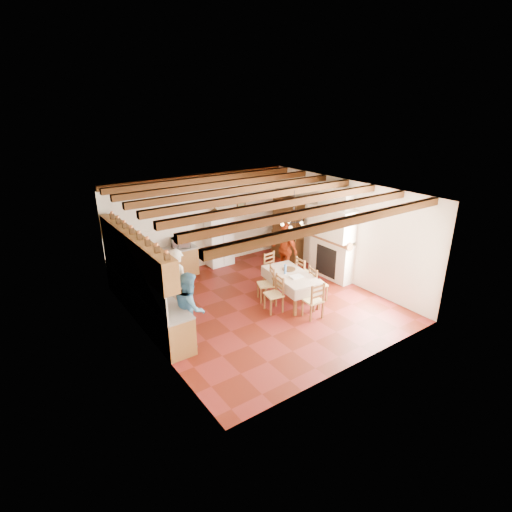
{
  "coord_description": "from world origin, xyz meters",
  "views": [
    {
      "loc": [
        -5.49,
        -7.67,
        5.04
      ],
      "look_at": [
        0.1,
        0.3,
        1.25
      ],
      "focal_mm": 28.0,
      "sensor_mm": 36.0,
      "label": 1
    }
  ],
  "objects_px": {
    "chair_end_far": "(273,269)",
    "microwave": "(181,243)",
    "dining_table": "(291,277)",
    "chair_right_far": "(305,273)",
    "hutch": "(288,228)",
    "chair_right_near": "(318,283)",
    "chair_end_near": "(313,300)",
    "person_woman_red": "(284,249)",
    "refrigerator": "(218,240)",
    "person_man": "(178,288)",
    "chair_left_near": "(274,294)",
    "person_woman_blue": "(190,308)",
    "chair_left_far": "(266,284)"
  },
  "relations": [
    {
      "from": "refrigerator",
      "to": "microwave",
      "type": "xyz_separation_m",
      "value": [
        -1.38,
        -0.14,
        0.22
      ]
    },
    {
      "from": "chair_left_far",
      "to": "chair_end_far",
      "type": "distance_m",
      "value": 1.03
    },
    {
      "from": "person_man",
      "to": "microwave",
      "type": "distance_m",
      "value": 3.03
    },
    {
      "from": "refrigerator",
      "to": "chair_end_near",
      "type": "height_order",
      "value": "refrigerator"
    },
    {
      "from": "dining_table",
      "to": "chair_end_near",
      "type": "xyz_separation_m",
      "value": [
        -0.15,
        -1.02,
        -0.2
      ]
    },
    {
      "from": "dining_table",
      "to": "chair_right_near",
      "type": "relative_size",
      "value": 1.92
    },
    {
      "from": "dining_table",
      "to": "chair_right_far",
      "type": "height_order",
      "value": "chair_right_far"
    },
    {
      "from": "chair_right_near",
      "to": "chair_end_near",
      "type": "distance_m",
      "value": 0.97
    },
    {
      "from": "person_woman_blue",
      "to": "microwave",
      "type": "xyz_separation_m",
      "value": [
        1.42,
        3.48,
        0.22
      ]
    },
    {
      "from": "chair_end_far",
      "to": "microwave",
      "type": "xyz_separation_m",
      "value": [
        -1.86,
        2.16,
        0.57
      ]
    },
    {
      "from": "person_woman_red",
      "to": "microwave",
      "type": "xyz_separation_m",
      "value": [
        -2.58,
        1.81,
        0.22
      ]
    },
    {
      "from": "chair_left_far",
      "to": "chair_right_far",
      "type": "distance_m",
      "value": 1.35
    },
    {
      "from": "microwave",
      "to": "chair_left_far",
      "type": "bearing_deg",
      "value": -57.59
    },
    {
      "from": "hutch",
      "to": "chair_right_far",
      "type": "relative_size",
      "value": 2.18
    },
    {
      "from": "chair_end_far",
      "to": "chair_left_near",
      "type": "bearing_deg",
      "value": -131.43
    },
    {
      "from": "refrigerator",
      "to": "person_man",
      "type": "distance_m",
      "value": 3.94
    },
    {
      "from": "dining_table",
      "to": "chair_right_far",
      "type": "bearing_deg",
      "value": 23.65
    },
    {
      "from": "person_woman_blue",
      "to": "microwave",
      "type": "bearing_deg",
      "value": -0.24
    },
    {
      "from": "dining_table",
      "to": "person_woman_blue",
      "type": "xyz_separation_m",
      "value": [
        -3.08,
        -0.24,
        0.15
      ]
    },
    {
      "from": "dining_table",
      "to": "chair_right_far",
      "type": "distance_m",
      "value": 0.89
    },
    {
      "from": "refrigerator",
      "to": "person_man",
      "type": "bearing_deg",
      "value": -133.91
    },
    {
      "from": "chair_left_near",
      "to": "chair_left_far",
      "type": "distance_m",
      "value": 0.63
    },
    {
      "from": "chair_right_far",
      "to": "chair_left_far",
      "type": "bearing_deg",
      "value": 91.14
    },
    {
      "from": "chair_left_far",
      "to": "chair_end_near",
      "type": "xyz_separation_m",
      "value": [
        0.41,
        -1.41,
        0.0
      ]
    },
    {
      "from": "chair_end_near",
      "to": "chair_end_far",
      "type": "relative_size",
      "value": 1.0
    },
    {
      "from": "hutch",
      "to": "person_woman_blue",
      "type": "height_order",
      "value": "hutch"
    },
    {
      "from": "dining_table",
      "to": "chair_right_near",
      "type": "bearing_deg",
      "value": -33.58
    },
    {
      "from": "hutch",
      "to": "chair_right_far",
      "type": "xyz_separation_m",
      "value": [
        -1.13,
        -2.15,
        -0.57
      ]
    },
    {
      "from": "chair_right_near",
      "to": "chair_end_far",
      "type": "height_order",
      "value": "same"
    },
    {
      "from": "chair_right_far",
      "to": "person_woman_blue",
      "type": "relative_size",
      "value": 0.58
    },
    {
      "from": "chair_end_near",
      "to": "chair_end_far",
      "type": "distance_m",
      "value": 2.13
    },
    {
      "from": "chair_right_near",
      "to": "person_woman_blue",
      "type": "relative_size",
      "value": 0.58
    },
    {
      "from": "chair_left_near",
      "to": "chair_right_near",
      "type": "bearing_deg",
      "value": 91.74
    },
    {
      "from": "refrigerator",
      "to": "person_woman_red",
      "type": "distance_m",
      "value": 2.29
    },
    {
      "from": "chair_left_near",
      "to": "dining_table",
      "type": "bearing_deg",
      "value": 115.39
    },
    {
      "from": "chair_end_near",
      "to": "person_woman_red",
      "type": "height_order",
      "value": "person_woman_red"
    },
    {
      "from": "chair_left_far",
      "to": "person_man",
      "type": "relative_size",
      "value": 0.49
    },
    {
      "from": "dining_table",
      "to": "chair_end_near",
      "type": "distance_m",
      "value": 1.05
    },
    {
      "from": "person_woman_red",
      "to": "dining_table",
      "type": "bearing_deg",
      "value": -39.22
    },
    {
      "from": "refrigerator",
      "to": "person_man",
      "type": "height_order",
      "value": "person_man"
    },
    {
      "from": "person_man",
      "to": "chair_left_far",
      "type": "bearing_deg",
      "value": -106.57
    },
    {
      "from": "chair_left_far",
      "to": "chair_right_near",
      "type": "distance_m",
      "value": 1.41
    },
    {
      "from": "chair_end_far",
      "to": "chair_end_near",
      "type": "bearing_deg",
      "value": -104.48
    },
    {
      "from": "dining_table",
      "to": "person_woman_blue",
      "type": "distance_m",
      "value": 3.09
    },
    {
      "from": "hutch",
      "to": "chair_end_near",
      "type": "relative_size",
      "value": 2.18
    },
    {
      "from": "chair_left_far",
      "to": "chair_right_near",
      "type": "relative_size",
      "value": 1.0
    },
    {
      "from": "person_woman_blue",
      "to": "person_woman_red",
      "type": "bearing_deg",
      "value": -45.33
    },
    {
      "from": "chair_end_far",
      "to": "person_man",
      "type": "distance_m",
      "value": 3.28
    },
    {
      "from": "refrigerator",
      "to": "chair_left_near",
      "type": "relative_size",
      "value": 1.74
    },
    {
      "from": "dining_table",
      "to": "person_woman_blue",
      "type": "bearing_deg",
      "value": -175.62
    }
  ]
}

